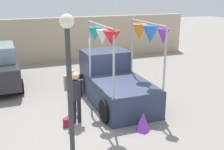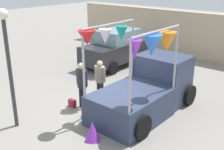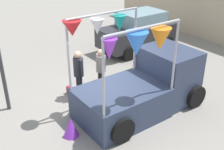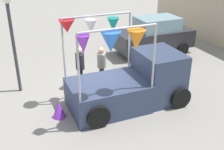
{
  "view_description": "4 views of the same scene",
  "coord_description": "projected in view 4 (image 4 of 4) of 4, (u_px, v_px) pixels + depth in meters",
  "views": [
    {
      "loc": [
        -2.65,
        -8.6,
        4.17
      ],
      "look_at": [
        0.7,
        0.03,
        1.36
      ],
      "focal_mm": 45.0,
      "sensor_mm": 36.0,
      "label": 1
    },
    {
      "loc": [
        6.12,
        -6.68,
        4.59
      ],
      "look_at": [
        0.52,
        -0.15,
        1.49
      ],
      "focal_mm": 45.0,
      "sensor_mm": 36.0,
      "label": 2
    },
    {
      "loc": [
        6.91,
        -4.47,
        5.06
      ],
      "look_at": [
        0.72,
        0.02,
        1.29
      ],
      "focal_mm": 45.0,
      "sensor_mm": 36.0,
      "label": 3
    },
    {
      "loc": [
        9.02,
        -3.11,
        5.24
      ],
      "look_at": [
        0.95,
        0.29,
        1.14
      ],
      "focal_mm": 45.0,
      "sensor_mm": 36.0,
      "label": 4
    }
  ],
  "objects": [
    {
      "name": "person_vendor",
      "position": [
        102.0,
        63.0,
        11.14
      ],
      "size": [
        0.53,
        0.34,
        1.6
      ],
      "color": "#2D2823",
      "rests_on": "ground"
    },
    {
      "name": "folded_kite_bundle_violet",
      "position": [
        59.0,
        109.0,
        9.24
      ],
      "size": [
        0.61,
        0.61,
        0.6
      ],
      "primitive_type": "cone",
      "rotation": [
        0.0,
        0.0,
        0.62
      ],
      "color": "purple",
      "rests_on": "ground"
    },
    {
      "name": "vendor_truck",
      "position": [
        134.0,
        80.0,
        9.86
      ],
      "size": [
        2.43,
        4.08,
        3.12
      ],
      "color": "#2D3851",
      "rests_on": "ground"
    },
    {
      "name": "street_lamp",
      "position": [
        11.0,
        30.0,
        10.02
      ],
      "size": [
        0.32,
        0.32,
        3.7
      ],
      "color": "#333338",
      "rests_on": "ground"
    },
    {
      "name": "ground_plane",
      "position": [
        96.0,
        93.0,
        10.85
      ],
      "size": [
        60.0,
        60.0,
        0.0
      ],
      "primitive_type": "plane",
      "color": "gray"
    },
    {
      "name": "handbag",
      "position": [
        74.0,
        81.0,
        11.46
      ],
      "size": [
        0.28,
        0.16,
        0.28
      ],
      "primitive_type": "cube",
      "color": "maroon",
      "rests_on": "ground"
    },
    {
      "name": "parked_car",
      "position": [
        155.0,
        35.0,
        14.51
      ],
      "size": [
        1.88,
        4.0,
        1.88
      ],
      "color": "#26262B",
      "rests_on": "ground"
    },
    {
      "name": "person_customer",
      "position": [
        80.0,
        64.0,
        10.86
      ],
      "size": [
        0.53,
        0.34,
        1.71
      ],
      "color": "black",
      "rests_on": "ground"
    }
  ]
}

